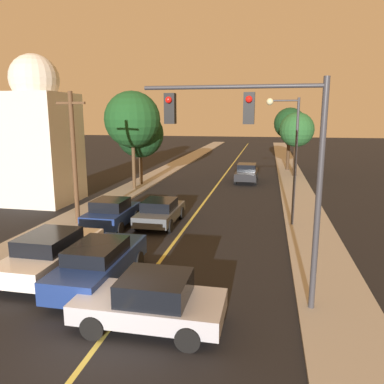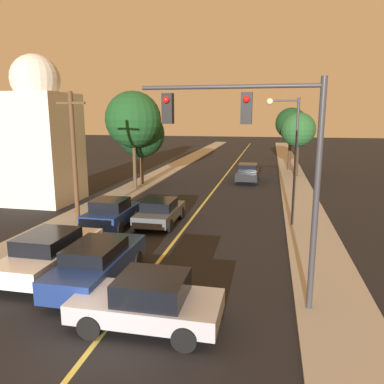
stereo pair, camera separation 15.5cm
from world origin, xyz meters
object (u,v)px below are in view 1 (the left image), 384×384
object	(u,v)px
car_outer_lane_second	(112,213)
car_near_lane_second	(160,211)
car_outer_lane_front	(52,251)
domed_building_left	(39,136)
tree_left_far	(140,134)
streetlamp_right	(289,144)
traffic_signal_mast	(264,147)
tree_left_near	(132,120)
car_far_oncoming	(247,173)
tree_right_far	(297,130)
car_near_lane_front	(100,263)
tree_right_near	(290,124)
utility_pole_left	(74,156)
car_crossing_right	(151,301)

from	to	relation	value
car_outer_lane_second	car_near_lane_second	bearing A→B (deg)	27.12
car_outer_lane_front	domed_building_left	bearing A→B (deg)	124.09
car_outer_lane_second	tree_left_far	xyz separation A→B (m)	(-2.66, 12.45, 3.57)
streetlamp_right	domed_building_left	xyz separation A→B (m)	(-16.28, 2.60, 0.09)
traffic_signal_mast	tree_left_near	world-z (taller)	tree_left_near
car_near_lane_second	car_outer_lane_front	bearing A→B (deg)	-108.66
car_far_oncoming	traffic_signal_mast	distance (m)	23.28
car_far_oncoming	tree_right_far	bearing A→B (deg)	-140.25
traffic_signal_mast	tree_left_near	bearing A→B (deg)	121.15
car_near_lane_front	car_near_lane_second	distance (m)	7.66
car_outer_lane_front	tree_left_far	size ratio (longest dim) A/B	0.80
car_far_oncoming	tree_right_near	size ratio (longest dim) A/B	0.70
tree_right_far	tree_right_near	bearing A→B (deg)	96.54
traffic_signal_mast	streetlamp_right	distance (m)	9.30
car_outer_lane_second	utility_pole_left	bearing A→B (deg)	174.62
car_near_lane_second	tree_left_near	distance (m)	11.43
tree_right_near	tree_right_far	xyz separation A→B (m)	(0.48, -4.20, -0.51)
car_far_oncoming	domed_building_left	xyz separation A→B (m)	(-13.41, -11.03, 3.72)
car_outer_lane_front	traffic_signal_mast	world-z (taller)	traffic_signal_mast
tree_right_far	car_outer_lane_second	bearing A→B (deg)	-118.55
car_far_oncoming	streetlamp_right	xyz separation A→B (m)	(2.87, -13.63, 3.62)
car_near_lane_front	car_outer_lane_front	size ratio (longest dim) A/B	0.99
utility_pole_left	domed_building_left	bearing A→B (deg)	137.35
utility_pole_left	tree_left_far	bearing A→B (deg)	92.65
tree_left_far	tree_right_far	bearing A→B (deg)	28.36
car_far_oncoming	domed_building_left	size ratio (longest dim) A/B	0.47
car_outer_lane_second	domed_building_left	world-z (taller)	domed_building_left
car_outer_lane_second	streetlamp_right	bearing A→B (deg)	14.20
traffic_signal_mast	domed_building_left	size ratio (longest dim) A/B	0.70
car_near_lane_second	car_outer_lane_second	xyz separation A→B (m)	(-2.34, -1.20, 0.08)
tree_left_far	car_far_oncoming	bearing A→B (deg)	21.42
car_near_lane_second	domed_building_left	xyz separation A→B (m)	(-9.53, 3.70, 3.80)
traffic_signal_mast	car_near_lane_front	bearing A→B (deg)	175.49
car_near_lane_second	tree_left_near	size ratio (longest dim) A/B	0.56
car_near_lane_second	tree_right_far	world-z (taller)	tree_right_far
utility_pole_left	tree_left_near	world-z (taller)	tree_left_near
tree_left_near	tree_left_far	distance (m)	2.45
traffic_signal_mast	domed_building_left	distance (m)	19.17
tree_left_near	domed_building_left	distance (m)	7.25
car_outer_lane_second	domed_building_left	bearing A→B (deg)	145.74
car_near_lane_front	tree_left_far	bearing A→B (deg)	104.79
car_far_oncoming	tree_left_far	xyz separation A→B (m)	(-8.87, -3.48, 3.57)
car_near_lane_second	domed_building_left	bearing A→B (deg)	158.79
tree_left_near	car_near_lane_second	bearing A→B (deg)	-62.05
tree_left_near	car_far_oncoming	bearing A→B (deg)	32.68
streetlamp_right	domed_building_left	world-z (taller)	domed_building_left
streetlamp_right	domed_building_left	size ratio (longest dim) A/B	0.68
car_far_oncoming	tree_left_near	distance (m)	11.42
traffic_signal_mast	car_near_lane_second	bearing A→B (deg)	124.53
tree_right_near	car_crossing_right	bearing A→B (deg)	-99.17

